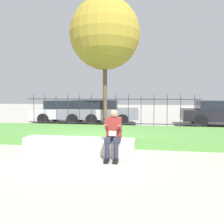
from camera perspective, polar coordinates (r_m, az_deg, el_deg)
The scene contains 9 objects.
ground_plane at distance 6.14m, azimuth -6.88°, elevation -10.82°, with size 60.00×60.00×0.00m, color #A8A399.
stone_bench at distance 6.15m, azimuth -8.67°, elevation -8.94°, with size 3.06×0.50×0.44m.
person_seated_reader at distance 5.56m, azimuth 0.38°, elevation -5.29°, with size 0.42×0.73×1.24m.
grass_berm at distance 8.11m, azimuth -2.88°, elevation -5.86°, with size 9.96×2.82×0.32m.
iron_fence at distance 9.94m, azimuth -0.63°, elevation 0.06°, with size 7.96×0.03×1.62m.
car_parked_right at distance 12.47m, azimuth 27.30°, elevation -0.16°, with size 4.37×2.14×1.33m.
car_parked_left at distance 12.63m, azimuth -10.61°, elevation 0.27°, with size 4.32×2.11×1.31m.
car_parked_center at distance 12.15m, azimuth -3.54°, elevation 0.22°, with size 4.38×2.07×1.33m.
tree_behind_fence at distance 11.23m, azimuth -1.88°, elevation 19.60°, with size 3.41×3.41×6.26m.
Camera 1 is at (1.60, -5.70, 1.62)m, focal length 35.00 mm.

